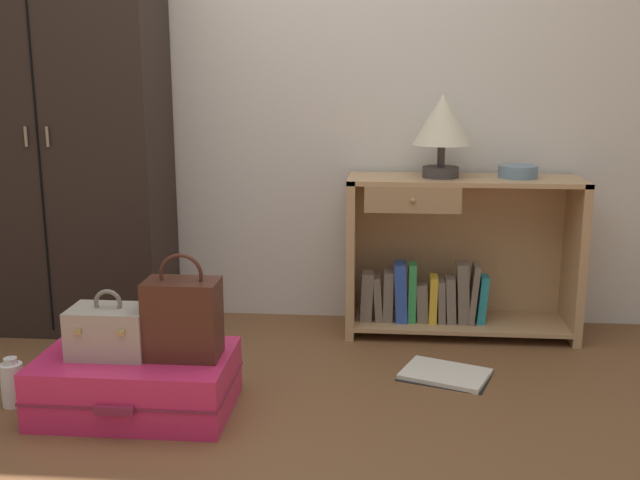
# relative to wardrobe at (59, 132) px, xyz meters

# --- Properties ---
(ground_plane) EXTENTS (9.00, 9.00, 0.00)m
(ground_plane) POSITION_rel_wardrobe_xyz_m (1.15, -1.20, -0.96)
(ground_plane) COLOR brown
(back_wall) EXTENTS (6.40, 0.10, 2.60)m
(back_wall) POSITION_rel_wardrobe_xyz_m (1.15, 0.30, 0.34)
(back_wall) COLOR silver
(back_wall) RESTS_ON ground_plane
(wardrobe) EXTENTS (0.99, 0.47, 1.93)m
(wardrobe) POSITION_rel_wardrobe_xyz_m (0.00, 0.00, 0.00)
(wardrobe) COLOR black
(wardrobe) RESTS_ON ground_plane
(bookshelf) EXTENTS (1.09, 0.36, 0.76)m
(bookshelf) POSITION_rel_wardrobe_xyz_m (1.89, 0.06, -0.60)
(bookshelf) COLOR tan
(bookshelf) RESTS_ON ground_plane
(table_lamp) EXTENTS (0.27, 0.27, 0.38)m
(table_lamp) POSITION_rel_wardrobe_xyz_m (1.82, 0.04, 0.05)
(table_lamp) COLOR #3D3838
(table_lamp) RESTS_ON bookshelf
(bowl) EXTENTS (0.18, 0.18, 0.06)m
(bowl) POSITION_rel_wardrobe_xyz_m (2.17, 0.06, -0.17)
(bowl) COLOR slate
(bowl) RESTS_ON bookshelf
(suitcase_large) EXTENTS (0.72, 0.48, 0.22)m
(suitcase_large) POSITION_rel_wardrobe_xyz_m (0.65, -0.93, -0.85)
(suitcase_large) COLOR #DB2860
(suitcase_large) RESTS_ON ground_plane
(train_case) EXTENTS (0.29, 0.20, 0.25)m
(train_case) POSITION_rel_wardrobe_xyz_m (0.56, -0.94, -0.65)
(train_case) COLOR #A89E8E
(train_case) RESTS_ON suitcase_large
(handbag) EXTENTS (0.27, 0.16, 0.39)m
(handbag) POSITION_rel_wardrobe_xyz_m (0.83, -0.93, -0.59)
(handbag) COLOR #472319
(handbag) RESTS_ON suitcase_large
(bottle) EXTENTS (0.08, 0.08, 0.19)m
(bottle) POSITION_rel_wardrobe_xyz_m (0.16, -0.93, -0.88)
(bottle) COLOR white
(bottle) RESTS_ON ground_plane
(open_book_on_floor) EXTENTS (0.42, 0.36, 0.02)m
(open_book_on_floor) POSITION_rel_wardrobe_xyz_m (1.82, -0.51, -0.96)
(open_book_on_floor) COLOR white
(open_book_on_floor) RESTS_ON ground_plane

